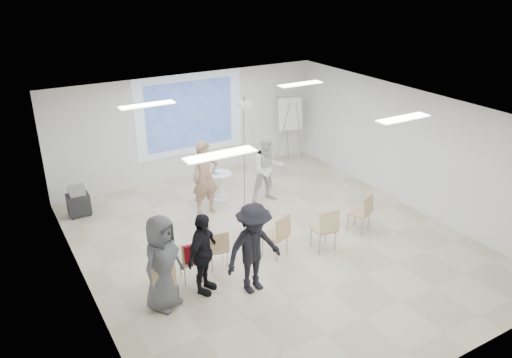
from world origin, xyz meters
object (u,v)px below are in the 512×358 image
laptop (216,247)px  flipchart_easel (290,113)px  audience_mid (254,243)px  pedestal_table (220,185)px  player_right (268,165)px  chair_right_inner (326,226)px  audience_outer (162,258)px  chair_right_far (363,210)px  chair_left_mid (191,258)px  audience_left (203,249)px  chair_far_left (164,280)px  av_cart (78,202)px  player_left (205,173)px  chair_left_inner (218,247)px  chair_center (278,233)px

laptop → flipchart_easel: (4.64, 4.28, 1.08)m
laptop → audience_mid: 1.25m
pedestal_table → player_right: player_right is taller
chair_right_inner → audience_outer: audience_outer is taller
chair_right_inner → flipchart_easel: bearing=71.7°
chair_right_far → laptop: size_ratio=2.95×
chair_left_mid → audience_left: (0.07, -0.40, 0.40)m
laptop → flipchart_easel: flipchart_easel is taller
chair_far_left → audience_outer: bearing=-94.2°
av_cart → laptop: bearing=-62.4°
chair_far_left → av_cart: bearing=106.0°
player_left → chair_right_far: 3.86m
audience_outer → flipchart_easel: size_ratio=0.98×
player_left → audience_left: bearing=-114.0°
pedestal_table → player_left: size_ratio=0.37×
chair_left_mid → chair_right_inner: 2.98m
player_right → flipchart_easel: flipchart_easel is taller
player_left → audience_mid: size_ratio=1.03×
audience_outer → chair_left_inner: bearing=-7.8°
chair_center → audience_left: audience_left is taller
chair_right_inner → laptop: 2.38m
chair_right_far → audience_outer: size_ratio=0.46×
chair_center → chair_right_inner: 1.06m
pedestal_table → laptop: (-1.47, -2.80, 0.03)m
chair_right_far → audience_left: bearing=160.6°
laptop → audience_outer: size_ratio=0.15×
av_cart → flipchart_easel: bearing=4.9°
audience_left → audience_mid: bearing=-64.3°
chair_far_left → chair_left_mid: chair_left_mid is taller
laptop → chair_center: bearing=174.1°
chair_far_left → audience_left: bearing=10.5°
chair_left_mid → audience_left: 0.57m
chair_left_mid → laptop: chair_left_mid is taller
player_left → chair_far_left: 3.77m
player_right → audience_mid: audience_mid is taller
flipchart_easel → audience_outer: bearing=-127.2°
chair_left_mid → audience_left: size_ratio=0.49×
chair_left_mid → audience_outer: (-0.73, -0.43, 0.48)m
audience_left → flipchart_easel: (5.23, 4.93, 0.60)m
chair_left_mid → chair_right_inner: size_ratio=0.91×
chair_center → audience_outer: bearing=167.4°
pedestal_table → chair_far_left: chair_far_left is taller
chair_center → pedestal_table: bearing=66.3°
laptop → audience_mid: size_ratio=0.15×
chair_right_inner → flipchart_easel: flipchart_easel is taller
pedestal_table → laptop: bearing=-117.8°
audience_left → audience_outer: audience_outer is taller
chair_far_left → chair_right_far: size_ratio=0.97×
audience_mid → audience_outer: 1.69m
chair_right_inner → chair_center: bearing=170.3°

